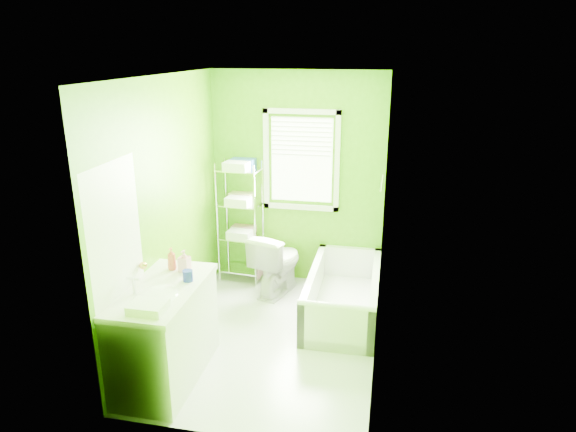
% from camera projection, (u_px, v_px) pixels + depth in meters
% --- Properties ---
extents(ground, '(2.90, 2.90, 0.00)m').
position_uv_depth(ground, '(271.00, 336.00, 5.29)').
color(ground, silver).
rests_on(ground, ground).
extents(room_envelope, '(2.14, 2.94, 2.62)m').
position_uv_depth(room_envelope, '(270.00, 192.00, 4.80)').
color(room_envelope, '#4B9607').
rests_on(room_envelope, ground).
extents(window, '(0.92, 0.05, 1.22)m').
position_uv_depth(window, '(301.00, 155.00, 6.10)').
color(window, white).
rests_on(window, ground).
extents(door, '(0.09, 0.80, 2.00)m').
position_uv_depth(door, '(121.00, 281.00, 4.24)').
color(door, white).
rests_on(door, ground).
extents(right_wall_decor, '(0.04, 1.48, 1.17)m').
position_uv_depth(right_wall_decor, '(380.00, 223.00, 4.66)').
color(right_wall_decor, '#3E0716').
rests_on(right_wall_decor, ground).
extents(bathtub, '(0.76, 1.62, 0.52)m').
position_uv_depth(bathtub, '(343.00, 301.00, 5.68)').
color(bathtub, white).
rests_on(bathtub, ground).
extents(toilet, '(0.63, 0.85, 0.77)m').
position_uv_depth(toilet, '(277.00, 262.00, 6.15)').
color(toilet, white).
rests_on(toilet, ground).
extents(vanity, '(0.60, 1.18, 1.10)m').
position_uv_depth(vanity, '(165.00, 331.00, 4.51)').
color(vanity, silver).
rests_on(vanity, ground).
extents(wire_shelf_unit, '(0.55, 0.44, 1.56)m').
position_uv_depth(wire_shelf_unit, '(242.00, 209.00, 6.30)').
color(wire_shelf_unit, silver).
rests_on(wire_shelf_unit, ground).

